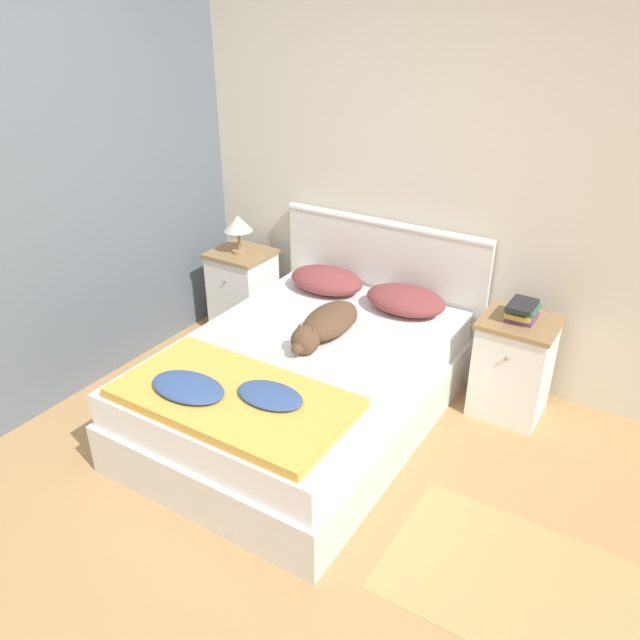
{
  "coord_description": "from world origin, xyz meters",
  "views": [
    {
      "loc": [
        1.6,
        -1.51,
        2.3
      ],
      "look_at": [
        -0.11,
        1.25,
        0.59
      ],
      "focal_mm": 35.0,
      "sensor_mm": 36.0,
      "label": 1
    }
  ],
  "objects_px": {
    "book_stack": "(522,311)",
    "table_lamp": "(238,225)",
    "pillow_right": "(406,300)",
    "dog": "(326,324)",
    "nightstand_left": "(243,291)",
    "pillow_left": "(326,280)",
    "bed": "(302,386)",
    "nightstand_right": "(513,366)"
  },
  "relations": [
    {
      "from": "pillow_left",
      "to": "book_stack",
      "type": "height_order",
      "value": "book_stack"
    },
    {
      "from": "book_stack",
      "to": "bed",
      "type": "bearing_deg",
      "value": -143.23
    },
    {
      "from": "bed",
      "to": "dog",
      "type": "bearing_deg",
      "value": 79.12
    },
    {
      "from": "nightstand_left",
      "to": "dog",
      "type": "height_order",
      "value": "dog"
    },
    {
      "from": "pillow_left",
      "to": "dog",
      "type": "distance_m",
      "value": 0.65
    },
    {
      "from": "pillow_right",
      "to": "nightstand_left",
      "type": "bearing_deg",
      "value": -179.54
    },
    {
      "from": "bed",
      "to": "book_stack",
      "type": "relative_size",
      "value": 8.99
    },
    {
      "from": "pillow_left",
      "to": "dog",
      "type": "xyz_separation_m",
      "value": [
        0.33,
        -0.55,
        0.0
      ]
    },
    {
      "from": "nightstand_left",
      "to": "dog",
      "type": "xyz_separation_m",
      "value": [
        1.06,
        -0.54,
        0.26
      ]
    },
    {
      "from": "bed",
      "to": "nightstand_right",
      "type": "bearing_deg",
      "value": 36.16
    },
    {
      "from": "nightstand_left",
      "to": "table_lamp",
      "type": "bearing_deg",
      "value": -90.0
    },
    {
      "from": "nightstand_right",
      "to": "table_lamp",
      "type": "height_order",
      "value": "table_lamp"
    },
    {
      "from": "pillow_right",
      "to": "book_stack",
      "type": "bearing_deg",
      "value": 0.21
    },
    {
      "from": "bed",
      "to": "nightstand_right",
      "type": "relative_size",
      "value": 3.14
    },
    {
      "from": "pillow_left",
      "to": "pillow_right",
      "type": "xyz_separation_m",
      "value": [
        0.59,
        0.0,
        0.0
      ]
    },
    {
      "from": "nightstand_right",
      "to": "book_stack",
      "type": "height_order",
      "value": "book_stack"
    },
    {
      "from": "nightstand_left",
      "to": "pillow_right",
      "type": "relative_size",
      "value": 1.2
    },
    {
      "from": "nightstand_right",
      "to": "pillow_right",
      "type": "height_order",
      "value": "pillow_right"
    },
    {
      "from": "bed",
      "to": "nightstand_left",
      "type": "distance_m",
      "value": 1.26
    },
    {
      "from": "bed",
      "to": "pillow_right",
      "type": "bearing_deg",
      "value": 68.74
    },
    {
      "from": "pillow_right",
      "to": "table_lamp",
      "type": "distance_m",
      "value": 1.34
    },
    {
      "from": "dog",
      "to": "table_lamp",
      "type": "relative_size",
      "value": 2.52
    },
    {
      "from": "nightstand_left",
      "to": "dog",
      "type": "distance_m",
      "value": 1.22
    },
    {
      "from": "nightstand_left",
      "to": "table_lamp",
      "type": "height_order",
      "value": "table_lamp"
    },
    {
      "from": "nightstand_right",
      "to": "pillow_left",
      "type": "bearing_deg",
      "value": 179.54
    },
    {
      "from": "book_stack",
      "to": "table_lamp",
      "type": "xyz_separation_m",
      "value": [
        -2.03,
        -0.02,
        0.15
      ]
    },
    {
      "from": "pillow_left",
      "to": "pillow_right",
      "type": "bearing_deg",
      "value": 0.0
    },
    {
      "from": "nightstand_right",
      "to": "table_lamp",
      "type": "xyz_separation_m",
      "value": [
        -2.04,
        -0.01,
        0.52
      ]
    },
    {
      "from": "dog",
      "to": "book_stack",
      "type": "relative_size",
      "value": 3.19
    },
    {
      "from": "bed",
      "to": "pillow_right",
      "type": "xyz_separation_m",
      "value": [
        0.29,
        0.76,
        0.33
      ]
    },
    {
      "from": "nightstand_left",
      "to": "nightstand_right",
      "type": "height_order",
      "value": "same"
    },
    {
      "from": "pillow_right",
      "to": "book_stack",
      "type": "distance_m",
      "value": 0.73
    },
    {
      "from": "nightstand_right",
      "to": "bed",
      "type": "bearing_deg",
      "value": -143.84
    },
    {
      "from": "pillow_right",
      "to": "bed",
      "type": "bearing_deg",
      "value": -111.26
    },
    {
      "from": "table_lamp",
      "to": "pillow_right",
      "type": "bearing_deg",
      "value": 0.94
    },
    {
      "from": "bed",
      "to": "pillow_left",
      "type": "distance_m",
      "value": 0.87
    },
    {
      "from": "pillow_right",
      "to": "dog",
      "type": "bearing_deg",
      "value": -114.75
    },
    {
      "from": "book_stack",
      "to": "nightstand_right",
      "type": "bearing_deg",
      "value": -69.97
    },
    {
      "from": "bed",
      "to": "pillow_left",
      "type": "xyz_separation_m",
      "value": [
        -0.29,
        0.76,
        0.33
      ]
    },
    {
      "from": "bed",
      "to": "dog",
      "type": "distance_m",
      "value": 0.39
    },
    {
      "from": "bed",
      "to": "book_stack",
      "type": "height_order",
      "value": "book_stack"
    },
    {
      "from": "bed",
      "to": "nightstand_left",
      "type": "relative_size",
      "value": 3.14
    }
  ]
}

